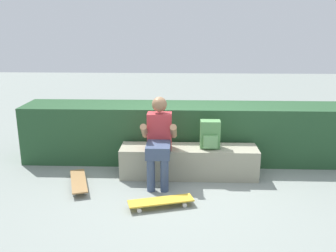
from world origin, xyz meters
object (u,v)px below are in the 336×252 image
skateboard_beside_bench (79,181)px  person_skater (159,138)px  skateboard_near_person (161,201)px  bench_main (189,162)px  backpack_on_bench (210,135)px

skateboard_beside_bench → person_skater: bearing=10.9°
person_skater → skateboard_near_person: (0.07, -0.76, -0.57)m
bench_main → backpack_on_bench: 0.51m
backpack_on_bench → bench_main: bearing=178.2°
skateboard_near_person → backpack_on_bench: size_ratio=2.06×
skateboard_near_person → backpack_on_bench: bearing=55.9°
skateboard_near_person → person_skater: bearing=95.0°
bench_main → person_skater: person_skater is taller
person_skater → skateboard_beside_bench: 1.26m
skateboard_near_person → backpack_on_bench: (0.65, 0.96, 0.56)m
bench_main → backpack_on_bench: (0.30, -0.01, 0.42)m
skateboard_near_person → skateboard_beside_bench: same height
bench_main → skateboard_near_person: bearing=-109.9°
person_skater → backpack_on_bench: person_skater is taller
skateboard_near_person → skateboard_beside_bench: bearing=154.9°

